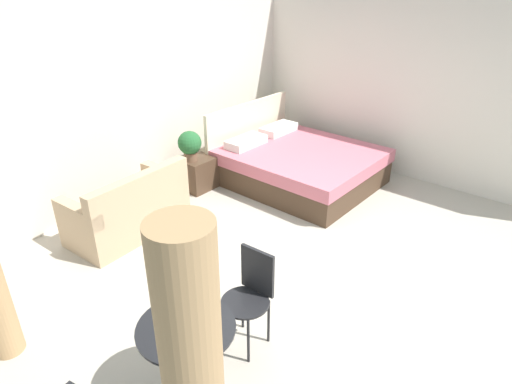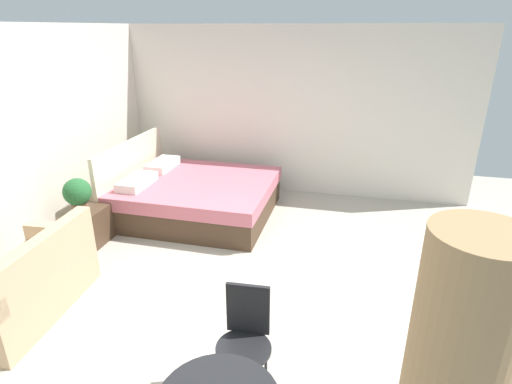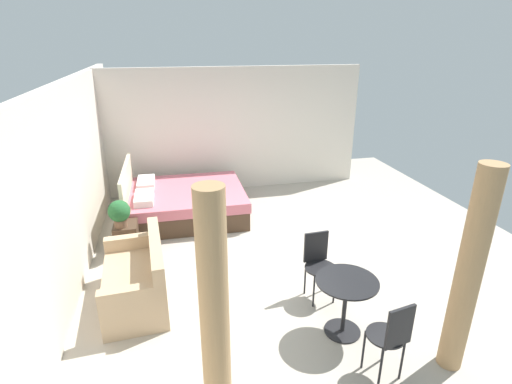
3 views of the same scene
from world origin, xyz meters
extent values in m
cube|color=#B2A899|center=(0.00, 0.00, -0.01)|extent=(8.97, 8.63, 0.02)
cube|color=silver|center=(0.00, 2.82, 1.34)|extent=(8.97, 0.12, 2.68)
cube|color=silver|center=(2.98, 0.00, 1.34)|extent=(0.12, 5.63, 2.68)
cube|color=#473323|center=(1.65, 1.18, 0.18)|extent=(1.85, 2.10, 0.35)
cube|color=#C66675|center=(1.65, 1.18, 0.44)|extent=(1.89, 2.14, 0.19)
cube|color=beige|center=(1.66, 2.25, 0.53)|extent=(1.89, 0.08, 1.07)
cube|color=white|center=(1.25, 1.94, 0.60)|extent=(0.66, 0.33, 0.12)
cube|color=white|center=(2.06, 1.93, 0.60)|extent=(0.66, 0.33, 0.12)
cube|color=tan|center=(-0.90, 2.02, 0.22)|extent=(1.46, 0.83, 0.45)
cube|color=tan|center=(-0.88, 1.72, 0.65)|extent=(1.43, 0.23, 0.40)
cube|color=tan|center=(-0.26, 2.06, 0.54)|extent=(0.18, 0.75, 0.18)
cube|color=tan|center=(-1.54, 1.98, 0.54)|extent=(0.18, 0.75, 0.18)
cube|color=#473323|center=(0.51, 2.22, 0.24)|extent=(0.47, 0.36, 0.48)
cylinder|color=brown|center=(0.41, 2.27, 0.54)|extent=(0.19, 0.19, 0.12)
sphere|color=#235B2D|center=(0.41, 2.27, 0.74)|extent=(0.34, 0.34, 0.34)
cylinder|color=black|center=(-2.04, -0.36, 0.01)|extent=(0.42, 0.42, 0.02)
cylinder|color=black|center=(-2.04, -0.36, 0.34)|extent=(0.05, 0.05, 0.69)
cylinder|color=black|center=(-2.04, -0.36, 0.70)|extent=(0.70, 0.70, 0.02)
cylinder|color=black|center=(-2.54, -0.59, 0.24)|extent=(0.02, 0.02, 0.47)
cylinder|color=black|center=(-2.59, -0.33, 0.24)|extent=(0.02, 0.02, 0.47)
cylinder|color=black|center=(-2.80, -0.64, 0.24)|extent=(0.02, 0.02, 0.47)
cylinder|color=black|center=(-2.85, -0.38, 0.24)|extent=(0.02, 0.02, 0.47)
cylinder|color=black|center=(-2.70, -0.48, 0.48)|extent=(0.44, 0.44, 0.02)
cube|color=black|center=(-2.85, -0.51, 0.71)|extent=(0.08, 0.30, 0.43)
cylinder|color=black|center=(-1.52, -0.19, 0.23)|extent=(0.02, 0.02, 0.45)
cylinder|color=black|center=(-1.51, -0.48, 0.23)|extent=(0.02, 0.02, 0.45)
cylinder|color=black|center=(-1.24, -0.18, 0.23)|extent=(0.02, 0.02, 0.45)
cylinder|color=black|center=(-1.22, -0.46, 0.23)|extent=(0.02, 0.02, 0.45)
cylinder|color=black|center=(-1.37, -0.33, 0.46)|extent=(0.43, 0.43, 0.02)
cube|color=black|center=(-1.20, -0.32, 0.68)|extent=(0.05, 0.33, 0.42)
cylinder|color=tan|center=(-2.73, -1.26, 1.11)|extent=(0.24, 0.24, 2.21)
cylinder|color=tan|center=(-2.73, 1.19, 1.11)|extent=(0.25, 0.25, 2.21)
camera|label=1|loc=(-3.50, -2.22, 2.93)|focal=30.82mm
camera|label=2|loc=(-3.62, -0.96, 2.62)|focal=28.80mm
camera|label=3|loc=(-5.43, 1.45, 3.21)|focal=27.61mm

